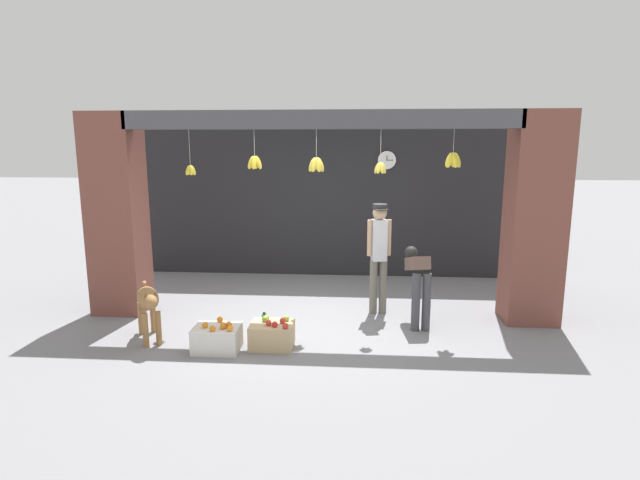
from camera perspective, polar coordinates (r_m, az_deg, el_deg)
ground_plane at (r=6.93m, az=-0.24°, el=-9.38°), size 60.00×60.00×0.00m
shop_back_wall at (r=9.17m, az=1.03°, el=4.69°), size 7.07×0.12×2.83m
shop_pillar_left at (r=7.65m, az=-22.18°, el=2.68°), size 0.70×0.60×2.83m
shop_pillar_right at (r=7.26m, az=23.33°, el=2.21°), size 0.70×0.60×2.83m
storefront_awning at (r=6.63m, az=-0.02°, el=13.28°), size 5.17×0.27×0.85m
dog at (r=6.52m, az=-19.02°, el=-6.72°), size 0.56×0.83×0.72m
shopkeeper at (r=7.11m, az=6.76°, el=-1.18°), size 0.34×0.27×1.58m
worker_stooping at (r=6.76m, az=11.13°, el=-4.22°), size 0.31×0.77×1.00m
fruit_crate_oranges at (r=6.10m, az=-11.67°, el=-10.92°), size 0.53×0.40×0.36m
fruit_crate_apples at (r=6.11m, az=-5.49°, el=-10.71°), size 0.51×0.41×0.36m
water_bottle at (r=6.68m, az=-6.38°, el=-9.24°), size 0.07×0.07×0.23m
wall_clock at (r=9.05m, az=7.65°, el=9.04°), size 0.34×0.03×0.34m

